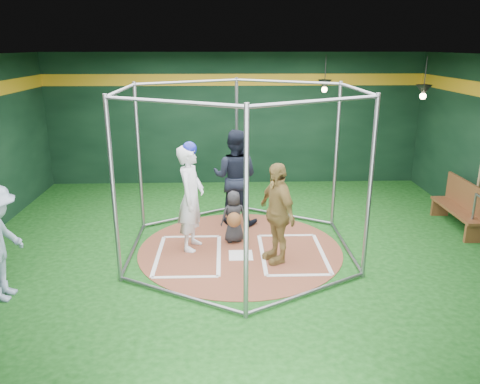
{
  "coord_description": "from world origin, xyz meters",
  "views": [
    {
      "loc": [
        -0.28,
        -8.05,
        3.68
      ],
      "look_at": [
        0.0,
        0.1,
        1.1
      ],
      "focal_mm": 35.0,
      "sensor_mm": 36.0,
      "label": 1
    }
  ],
  "objects_px": {
    "batter_figure": "(191,197)",
    "visitor_leopard": "(277,213)",
    "dugout_bench": "(462,205)",
    "umpire": "(235,177)"
  },
  "relations": [
    {
      "from": "batter_figure",
      "to": "visitor_leopard",
      "type": "xyz_separation_m",
      "value": [
        1.51,
        -0.58,
        -0.12
      ]
    },
    {
      "from": "dugout_bench",
      "to": "batter_figure",
      "type": "bearing_deg",
      "value": -171.41
    },
    {
      "from": "batter_figure",
      "to": "dugout_bench",
      "type": "distance_m",
      "value": 5.61
    },
    {
      "from": "batter_figure",
      "to": "umpire",
      "type": "height_order",
      "value": "batter_figure"
    },
    {
      "from": "visitor_leopard",
      "to": "umpire",
      "type": "bearing_deg",
      "value": 175.86
    },
    {
      "from": "visitor_leopard",
      "to": "batter_figure",
      "type": "bearing_deg",
      "value": -134.79
    },
    {
      "from": "visitor_leopard",
      "to": "umpire",
      "type": "height_order",
      "value": "umpire"
    },
    {
      "from": "visitor_leopard",
      "to": "dugout_bench",
      "type": "relative_size",
      "value": 1.04
    },
    {
      "from": "batter_figure",
      "to": "dugout_bench",
      "type": "xyz_separation_m",
      "value": [
        5.53,
        0.84,
        -0.51
      ]
    },
    {
      "from": "visitor_leopard",
      "to": "dugout_bench",
      "type": "xyz_separation_m",
      "value": [
        4.01,
        1.42,
        -0.39
      ]
    }
  ]
}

